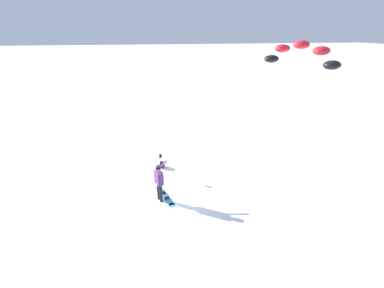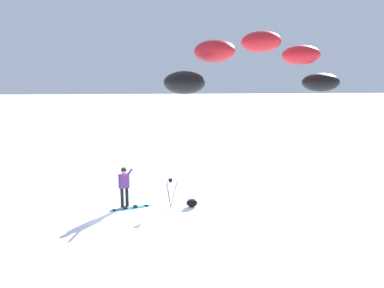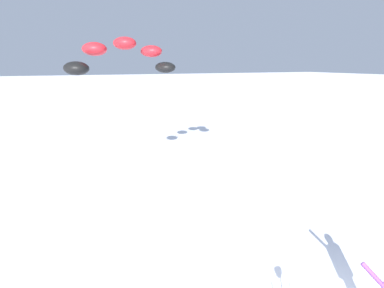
# 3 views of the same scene
# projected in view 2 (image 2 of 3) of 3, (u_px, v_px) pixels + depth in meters

# --- Properties ---
(ground_plane) EXTENTS (300.00, 300.00, 0.00)m
(ground_plane) POSITION_uv_depth(u_px,v_px,m) (137.00, 211.00, 15.99)
(ground_plane) COLOR white
(snowboarder) EXTENTS (0.64, 0.65, 1.79)m
(snowboarder) POSITION_uv_depth(u_px,v_px,m) (124.00, 183.00, 16.33)
(snowboarder) COLOR black
(snowboarder) RESTS_ON ground_plane
(snowboard) EXTENTS (0.73, 1.73, 0.10)m
(snowboard) POSITION_uv_depth(u_px,v_px,m) (130.00, 208.00, 16.31)
(snowboard) COLOR teal
(snowboard) RESTS_ON ground_plane
(traction_kite) EXTENTS (2.55, 4.47, 1.29)m
(traction_kite) POSITION_uv_depth(u_px,v_px,m) (260.00, 63.00, 8.10)
(traction_kite) COLOR black
(gear_bag_large) EXTENTS (0.34, 0.50, 0.34)m
(gear_bag_large) POSITION_uv_depth(u_px,v_px,m) (192.00, 203.00, 16.48)
(gear_bag_large) COLOR black
(gear_bag_large) RESTS_ON ground_plane
(camera_tripod) EXTENTS (0.53, 0.52, 1.27)m
(camera_tripod) POSITION_uv_depth(u_px,v_px,m) (170.00, 187.00, 16.36)
(camera_tripod) COLOR #262628
(camera_tripod) RESTS_ON ground_plane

